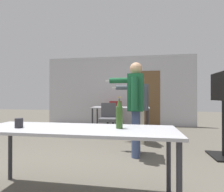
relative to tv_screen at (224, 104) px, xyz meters
name	(u,v)px	position (x,y,z in m)	size (l,w,h in m)	color
back_wall	(119,91)	(-2.26, 3.29, 0.36)	(5.68, 0.12, 2.63)	#BCBCC1
conference_table_near	(76,134)	(-2.17, -1.61, -0.27)	(2.13, 0.66, 0.75)	#A8A8AD
conference_table_far	(121,109)	(-2.10, 2.24, -0.27)	(1.83, 0.75, 0.75)	#A8A8AD
tv_screen	(224,104)	(0.00, 0.00, 0.00)	(0.44, 1.05, 1.55)	black
person_near_casual	(135,100)	(-1.57, -0.16, 0.08)	(0.78, 0.73, 1.72)	#3D4C75
person_left_plaid	(139,102)	(-1.50, 0.79, 0.00)	(0.87, 0.64, 1.59)	beige
office_chair_far_left	(108,120)	(-2.38, 1.49, -0.53)	(0.52, 0.57, 0.90)	black
office_chair_side_rolled	(114,115)	(-2.41, 2.81, -0.51)	(0.64, 0.67, 0.93)	black
beer_bottle	(119,114)	(-1.70, -1.56, -0.04)	(0.07, 0.07, 0.33)	#2D511E
drink_cup	(19,123)	(-2.78, -1.69, -0.15)	(0.08, 0.08, 0.10)	#232328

